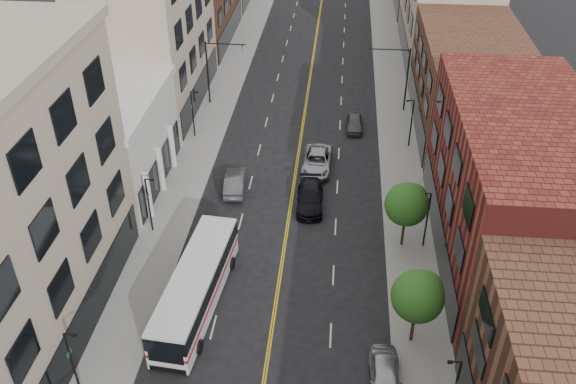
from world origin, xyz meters
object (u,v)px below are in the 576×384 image
(city_bus, at_px, (196,285))
(car_parked_far, at_px, (385,377))
(car_lane_b, at_px, (317,161))
(car_lane_behind, at_px, (235,182))
(car_lane_c, at_px, (354,123))
(car_lane_a, at_px, (310,198))

(city_bus, relative_size, car_parked_far, 2.69)
(city_bus, bearing_deg, car_lane_b, 73.77)
(car_lane_b, bearing_deg, car_lane_behind, -147.30)
(car_lane_behind, bearing_deg, car_lane_c, -135.85)
(city_bus, xyz_separation_m, car_parked_far, (12.86, -5.84, -1.07))
(car_lane_b, bearing_deg, car_lane_c, 68.80)
(car_lane_behind, height_order, car_lane_a, car_lane_behind)
(car_parked_far, distance_m, car_lane_c, 33.15)
(car_parked_far, height_order, car_lane_c, car_parked_far)
(car_lane_c, bearing_deg, car_parked_far, -87.37)
(city_bus, height_order, car_lane_c, city_bus)
(car_lane_behind, relative_size, car_lane_c, 1.17)
(car_lane_behind, height_order, car_lane_b, car_lane_b)
(car_lane_a, bearing_deg, car_lane_c, 72.87)
(city_bus, xyz_separation_m, car_lane_a, (7.13, 12.87, -1.06))
(car_lane_a, xyz_separation_m, car_lane_c, (3.84, 14.39, -0.10))
(car_lane_c, bearing_deg, city_bus, -112.56)
(car_parked_far, bearing_deg, car_lane_b, 101.92)
(car_parked_far, distance_m, car_lane_a, 19.57)
(car_lane_behind, relative_size, car_lane_a, 0.88)
(car_lane_c, bearing_deg, car_lane_a, -105.58)
(car_parked_far, distance_m, car_lane_b, 25.43)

